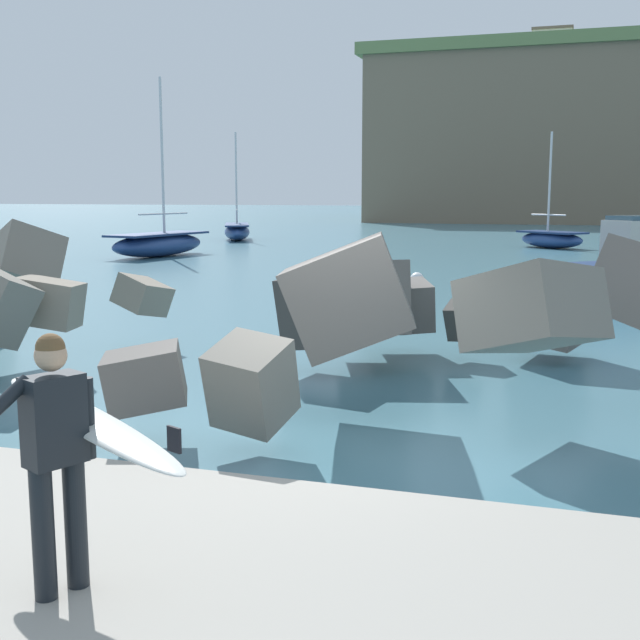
{
  "coord_description": "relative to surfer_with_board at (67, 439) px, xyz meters",
  "views": [
    {
      "loc": [
        2.58,
        -8.69,
        2.9
      ],
      "look_at": [
        -0.31,
        0.5,
        1.4
      ],
      "focal_mm": 45.39,
      "sensor_mm": 36.0,
      "label": 1
    }
  ],
  "objects": [
    {
      "name": "breakwater_jetty",
      "position": [
        -0.13,
        6.73,
        -0.11
      ],
      "size": [
        31.49,
        8.77,
        2.5
      ],
      "color": "#605B56",
      "rests_on": "ground"
    },
    {
      "name": "mooring_buoy_inner",
      "position": [
        -1.56,
        20.96,
        -1.06
      ],
      "size": [
        0.44,
        0.44,
        0.44
      ],
      "color": "silver",
      "rests_on": "ground"
    },
    {
      "name": "boat_near_right",
      "position": [
        -17.54,
        43.68,
        -0.7
      ],
      "size": [
        3.86,
        6.17,
        6.81
      ],
      "color": "navy",
      "rests_on": "ground"
    },
    {
      "name": "boat_mid_left",
      "position": [
        -15.53,
        29.67,
        -0.67
      ],
      "size": [
        3.02,
        6.38,
        8.27
      ],
      "color": "navy",
      "rests_on": "ground"
    },
    {
      "name": "mooring_buoy_middle",
      "position": [
        5.25,
        32.44,
        -1.06
      ],
      "size": [
        0.44,
        0.44,
        0.44
      ],
      "color": "#E54C1E",
      "rests_on": "ground"
    },
    {
      "name": "boat_near_left",
      "position": [
        4.62,
        18.82,
        -0.53
      ],
      "size": [
        5.98,
        5.6,
        2.33
      ],
      "color": "navy",
      "rests_on": "ground"
    },
    {
      "name": "ground_plane",
      "position": [
        0.61,
        4.21,
        -1.28
      ],
      "size": [
        400.0,
        400.0,
        0.0
      ],
      "primitive_type": "plane",
      "color": "#42707F"
    },
    {
      "name": "surfer_with_board",
      "position": [
        0.0,
        0.0,
        0.0
      ],
      "size": [
        2.05,
        1.52,
        1.78
      ],
      "color": "black",
      "rests_on": "walkway_path"
    },
    {
      "name": "boat_far_left",
      "position": [
        1.98,
        41.46,
        -0.76
      ],
      "size": [
        4.23,
        3.97,
        6.24
      ],
      "color": "navy",
      "rests_on": "ground"
    },
    {
      "name": "walkway_path",
      "position": [
        0.61,
        0.21,
        -1.16
      ],
      "size": [
        48.0,
        4.4,
        0.24
      ],
      "primitive_type": "cube",
      "color": "#9E998E",
      "rests_on": "ground"
    },
    {
      "name": "station_building_central",
      "position": [
        -0.46,
        101.21,
        18.98
      ],
      "size": [
        4.77,
        5.67,
        4.57
      ],
      "color": "silver",
      "rests_on": "headland_bluff"
    }
  ]
}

